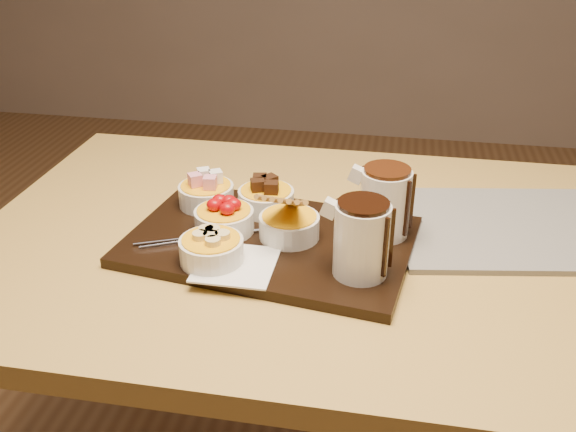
% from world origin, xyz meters
% --- Properties ---
extents(dining_table, '(1.20, 0.80, 0.75)m').
position_xyz_m(dining_table, '(0.00, 0.00, 0.65)').
color(dining_table, gold).
rests_on(dining_table, ground).
extents(serving_board, '(0.50, 0.36, 0.02)m').
position_xyz_m(serving_board, '(-0.08, -0.05, 0.76)').
color(serving_board, black).
rests_on(serving_board, dining_table).
extents(napkin, '(0.12, 0.12, 0.00)m').
position_xyz_m(napkin, '(-0.11, -0.14, 0.77)').
color(napkin, white).
rests_on(napkin, serving_board).
extents(bowl_marshmallows, '(0.10, 0.10, 0.04)m').
position_xyz_m(bowl_marshmallows, '(-0.22, 0.05, 0.79)').
color(bowl_marshmallows, silver).
rests_on(bowl_marshmallows, serving_board).
extents(bowl_cake, '(0.10, 0.10, 0.04)m').
position_xyz_m(bowl_cake, '(-0.11, 0.05, 0.79)').
color(bowl_cake, silver).
rests_on(bowl_cake, serving_board).
extents(bowl_strawberries, '(0.10, 0.10, 0.04)m').
position_xyz_m(bowl_strawberries, '(-0.16, -0.04, 0.79)').
color(bowl_strawberries, silver).
rests_on(bowl_strawberries, serving_board).
extents(bowl_biscotti, '(0.10, 0.10, 0.04)m').
position_xyz_m(bowl_biscotti, '(-0.05, -0.04, 0.79)').
color(bowl_biscotti, silver).
rests_on(bowl_biscotti, serving_board).
extents(bowl_bananas, '(0.10, 0.10, 0.04)m').
position_xyz_m(bowl_bananas, '(-0.15, -0.14, 0.79)').
color(bowl_bananas, silver).
rests_on(bowl_bananas, serving_board).
extents(pitcher_dark_chocolate, '(0.09, 0.09, 0.11)m').
position_xyz_m(pitcher_dark_chocolate, '(0.08, -0.13, 0.82)').
color(pitcher_dark_chocolate, silver).
rests_on(pitcher_dark_chocolate, serving_board).
extents(pitcher_milk_chocolate, '(0.09, 0.09, 0.11)m').
position_xyz_m(pitcher_milk_chocolate, '(0.10, -0.00, 0.82)').
color(pitcher_milk_chocolate, silver).
rests_on(pitcher_milk_chocolate, serving_board).
extents(fondue_skewers, '(0.13, 0.25, 0.01)m').
position_xyz_m(fondue_skewers, '(-0.17, -0.06, 0.77)').
color(fondue_skewers, silver).
rests_on(fondue_skewers, serving_board).
extents(newspaper, '(0.41, 0.35, 0.01)m').
position_xyz_m(newspaper, '(0.31, 0.08, 0.76)').
color(newspaper, beige).
rests_on(newspaper, dining_table).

